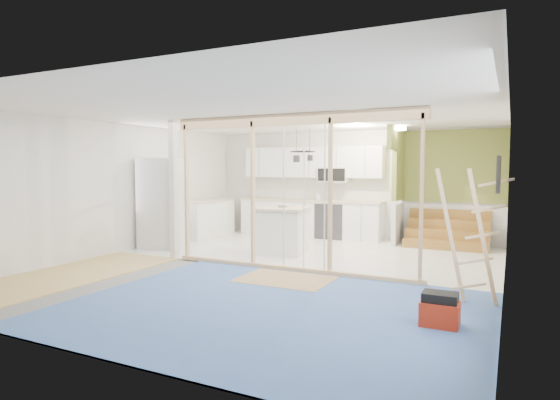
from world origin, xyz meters
The scene contains 17 objects.
room centered at (0.00, 0.00, 1.30)m, with size 7.01×8.01×2.61m.
floor_overlays centered at (0.07, 0.06, 0.01)m, with size 7.00×8.00×0.03m.
stud_frame centered at (-0.27, 0.00, 1.61)m, with size 4.66×0.14×2.60m.
base_cabinets centered at (-1.61, 3.36, 0.47)m, with size 4.45×2.24×0.93m.
upper_cabinets centered at (-0.84, 3.82, 1.82)m, with size 3.60×0.41×0.85m.
green_partition centered at (2.04, 3.66, 0.94)m, with size 2.25×1.51×2.60m.
pot_rack centered at (-0.31, 1.89, 2.00)m, with size 0.52×0.52×0.72m.
sheathing_panel centered at (3.48, -2.00, 1.30)m, with size 0.02×4.00×2.60m, color #A28458.
electrical_panel centered at (3.43, -1.40, 1.65)m, with size 0.04×0.30×0.40m, color #39393E.
ceiling_light centered at (1.40, 3.00, 2.54)m, with size 0.32×0.32×0.08m, color #FFEABF.
fridge centered at (-3.08, 0.85, 0.96)m, with size 1.01×0.98×1.92m.
island centered at (-0.49, 1.37, 0.46)m, with size 1.07×1.07×0.93m.
bowl centered at (-0.54, 1.46, 0.96)m, with size 0.25×0.25×0.06m, color white.
soap_bottle_a centered at (-2.50, 3.61, 1.07)m, with size 0.11×0.11×0.28m, color #9DA4AF.
soap_bottle_b centered at (-0.66, 3.67, 1.03)m, with size 0.09×0.10×0.21m, color silver.
toolbox centered at (2.91, -1.74, 0.18)m, with size 0.40×0.30×0.38m.
ladder centered at (3.12, -0.70, 0.87)m, with size 0.91×0.14×1.70m.
Camera 1 is at (3.56, -6.93, 1.73)m, focal length 30.00 mm.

